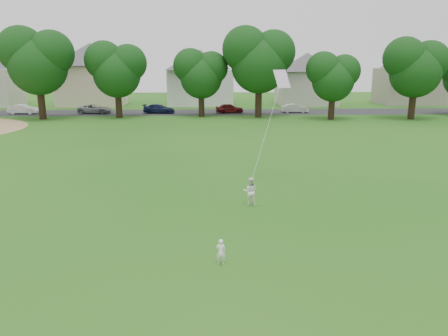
{
  "coord_description": "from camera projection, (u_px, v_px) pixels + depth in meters",
  "views": [
    {
      "loc": [
        0.74,
        -14.58,
        6.35
      ],
      "look_at": [
        1.44,
        2.0,
        2.3
      ],
      "focal_mm": 35.0,
      "sensor_mm": 36.0,
      "label": 1
    }
  ],
  "objects": [
    {
      "name": "toddler",
      "position": [
        221.0,
        252.0,
        13.95
      ],
      "size": [
        0.35,
        0.26,
        0.87
      ],
      "primitive_type": "imported",
      "rotation": [
        0.0,
        0.0,
        2.99
      ],
      "color": "white",
      "rests_on": "ground"
    },
    {
      "name": "street",
      "position": [
        200.0,
        112.0,
        56.4
      ],
      "size": [
        90.0,
        7.0,
        0.01
      ],
      "primitive_type": "cube",
      "color": "#2D2D30",
      "rests_on": "ground"
    },
    {
      "name": "older_boy",
      "position": [
        250.0,
        191.0,
        19.72
      ],
      "size": [
        0.67,
        0.55,
        1.3
      ],
      "primitive_type": "imported",
      "rotation": [
        0.0,
        0.0,
        3.05
      ],
      "color": "white",
      "rests_on": "ground"
    },
    {
      "name": "parked_cars",
      "position": [
        126.0,
        109.0,
        54.91
      ],
      "size": [
        45.14,
        2.05,
        1.2
      ],
      "color": "black",
      "rests_on": "ground"
    },
    {
      "name": "ground",
      "position": [
        186.0,
        244.0,
        15.63
      ],
      "size": [
        160.0,
        160.0,
        0.0
      ],
      "primitive_type": "plane",
      "color": "#1A5914",
      "rests_on": "ground"
    },
    {
      "name": "house_row",
      "position": [
        190.0,
        71.0,
        64.84
      ],
      "size": [
        77.7,
        14.26,
        10.62
      ],
      "color": "beige",
      "rests_on": "ground"
    },
    {
      "name": "tree_row",
      "position": [
        225.0,
        62.0,
        49.26
      ],
      "size": [
        82.6,
        9.05,
        10.66
      ],
      "color": "black",
      "rests_on": "ground"
    },
    {
      "name": "kite",
      "position": [
        267.0,
        128.0,
        21.23
      ],
      "size": [
        1.6,
        2.61,
        6.56
      ],
      "color": "silver",
      "rests_on": "ground"
    }
  ]
}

